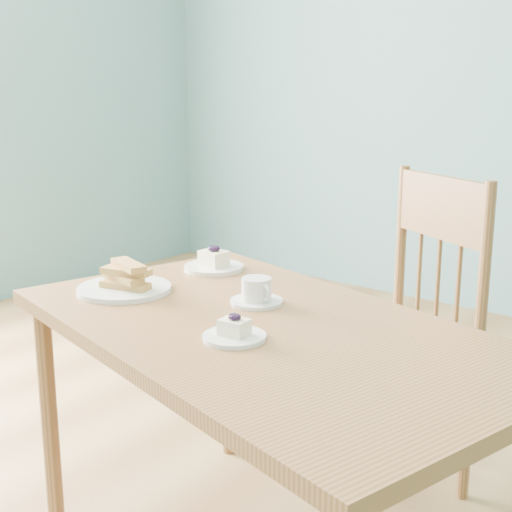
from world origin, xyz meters
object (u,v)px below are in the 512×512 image
(biscotti_plate, at_px, (124,282))
(cheesecake_plate_far, at_px, (214,264))
(cheesecake_plate_near, at_px, (234,333))
(dining_table, at_px, (265,352))
(dining_chair, at_px, (396,330))
(coffee_cup, at_px, (257,293))

(biscotti_plate, bearing_deg, cheesecake_plate_far, 84.07)
(cheesecake_plate_far, bearing_deg, cheesecake_plate_near, -43.28)
(cheesecake_plate_near, height_order, biscotti_plate, biscotti_plate)
(cheesecake_plate_near, relative_size, biscotti_plate, 0.55)
(cheesecake_plate_far, relative_size, biscotti_plate, 0.71)
(cheesecake_plate_far, height_order, biscotti_plate, biscotti_plate)
(dining_table, relative_size, dining_chair, 1.45)
(cheesecake_plate_far, bearing_deg, dining_table, -34.48)
(dining_table, relative_size, cheesecake_plate_near, 10.11)
(coffee_cup, bearing_deg, biscotti_plate, -140.55)
(dining_chair, height_order, coffee_cup, dining_chair)
(dining_table, xyz_separation_m, cheesecake_plate_near, (0.01, -0.12, 0.08))
(dining_chair, height_order, cheesecake_plate_near, dining_chair)
(dining_chair, bearing_deg, dining_table, -63.57)
(dining_table, distance_m, cheesecake_plate_far, 0.52)
(cheesecake_plate_near, relative_size, cheesecake_plate_far, 0.78)
(dining_chair, relative_size, cheesecake_plate_far, 5.45)
(dining_table, bearing_deg, biscotti_plate, -163.69)
(cheesecake_plate_near, bearing_deg, dining_table, 94.33)
(dining_table, relative_size, biscotti_plate, 5.61)
(cheesecake_plate_far, distance_m, coffee_cup, 0.35)
(dining_table, bearing_deg, dining_chair, 102.61)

